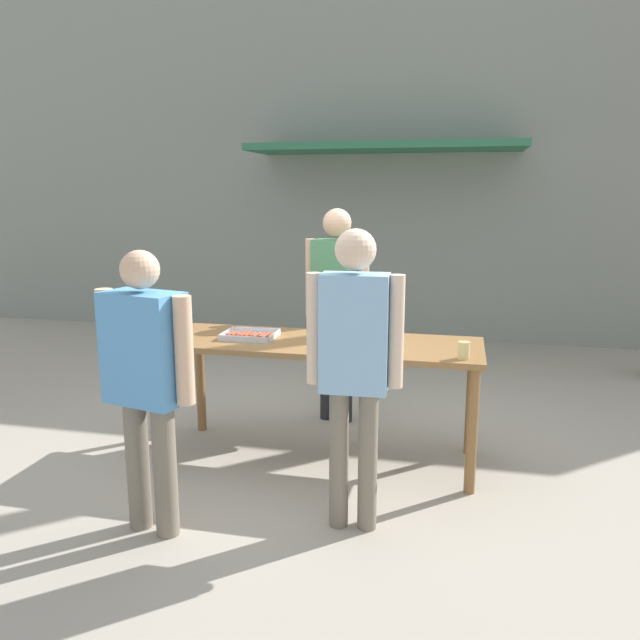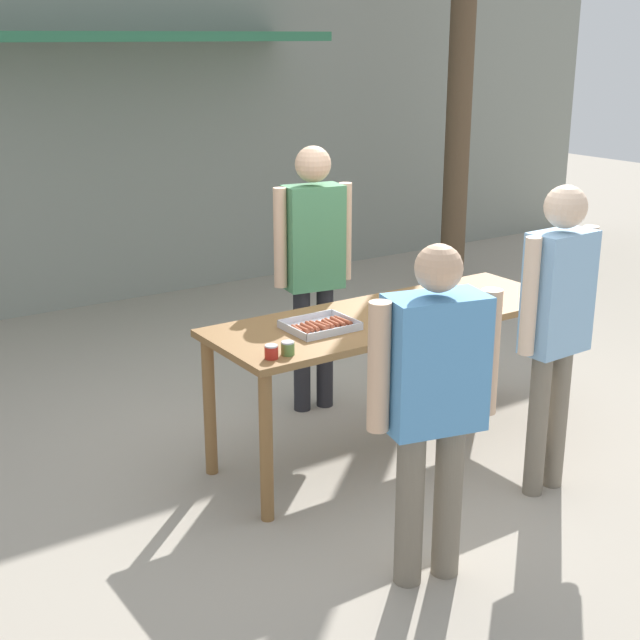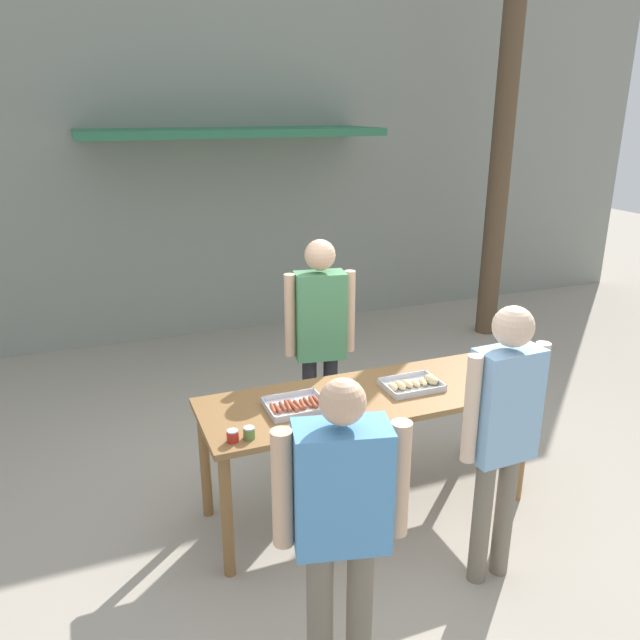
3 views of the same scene
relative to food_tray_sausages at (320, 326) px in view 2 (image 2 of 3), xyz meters
name	(u,v)px [view 2 (image 2 of 3)]	position (x,y,z in m)	size (l,w,h in m)	color
ground_plane	(389,448)	(0.51, 0.01, -0.88)	(24.00, 24.00, 0.00)	#A39989
building_facade_back	(118,53)	(0.51, 3.99, 1.38)	(12.00, 1.11, 4.50)	gray
serving_table	(392,330)	(0.51, 0.01, -0.12)	(2.23, 0.76, 0.87)	brown
food_tray_sausages	(320,326)	(0.00, 0.00, 0.00)	(0.37, 0.30, 0.04)	silver
food_tray_buns	(436,301)	(0.84, 0.00, 0.01)	(0.38, 0.28, 0.07)	silver
condiment_jar_mustard	(271,352)	(-0.47, -0.26, 0.02)	(0.07, 0.07, 0.07)	#B22319
condiment_jar_ketchup	(288,348)	(-0.37, -0.26, 0.02)	(0.07, 0.07, 0.07)	#567A38
beer_cup	(543,289)	(1.48, -0.25, 0.04)	(0.08, 0.08, 0.11)	#DBC67A
person_server_behind_table	(313,254)	(0.47, 0.78, 0.19)	(0.53, 0.26, 1.76)	#232328
person_customer_holding_hotdog	(434,390)	(-0.19, -1.16, 0.06)	(0.61, 0.33, 1.59)	#756B5B
person_customer_with_cup	(557,312)	(0.90, -0.88, 0.15)	(0.53, 0.22, 1.70)	#756B5B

